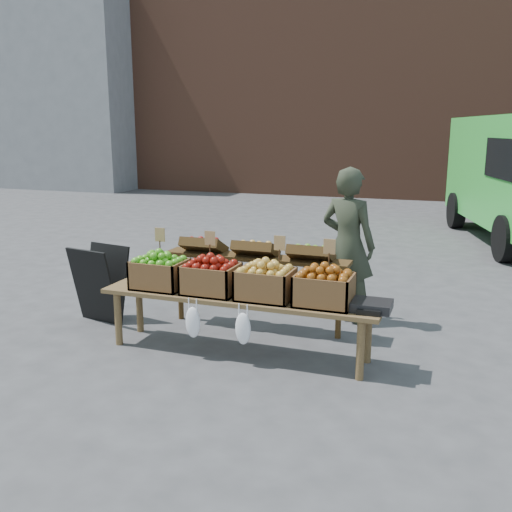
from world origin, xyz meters
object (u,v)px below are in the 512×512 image
(display_bench, at_px, (238,325))
(crate_red_apples, at_px, (266,284))
(chalkboard_sign, at_px, (100,284))
(crate_green_apples, at_px, (324,290))
(vendor, at_px, (348,245))
(crate_russet_pears, at_px, (211,279))
(back_table, at_px, (256,281))
(crate_golden_apples, at_px, (160,274))
(weighing_scale, at_px, (372,306))

(display_bench, bearing_deg, crate_red_apples, 0.00)
(chalkboard_sign, relative_size, crate_red_apples, 1.72)
(display_bench, height_order, crate_green_apples, crate_green_apples)
(vendor, bearing_deg, crate_green_apples, 107.23)
(vendor, xyz_separation_m, crate_russet_pears, (-1.05, -1.32, -0.15))
(chalkboard_sign, xyz_separation_m, back_table, (1.70, 0.38, 0.09))
(chalkboard_sign, relative_size, crate_green_apples, 1.72)
(crate_russet_pears, bearing_deg, crate_red_apples, 0.00)
(display_bench, bearing_deg, crate_green_apples, 0.00)
(vendor, xyz_separation_m, crate_golden_apples, (-1.60, -1.32, -0.15))
(vendor, distance_m, crate_golden_apples, 2.08)
(vendor, bearing_deg, back_table, 50.13)
(display_bench, height_order, crate_golden_apples, crate_golden_apples)
(crate_red_apples, height_order, crate_green_apples, same)
(crate_russet_pears, bearing_deg, vendor, 51.57)
(weighing_scale, bearing_deg, back_table, 151.63)
(crate_golden_apples, xyz_separation_m, crate_red_apples, (1.10, 0.00, 0.00))
(chalkboard_sign, distance_m, crate_green_apples, 2.64)
(back_table, bearing_deg, crate_russet_pears, -104.91)
(back_table, bearing_deg, crate_green_apples, -38.40)
(chalkboard_sign, bearing_deg, weighing_scale, 3.87)
(vendor, relative_size, crate_green_apples, 3.43)
(back_table, bearing_deg, crate_red_apples, -63.54)
(crate_green_apples, bearing_deg, crate_golden_apples, 180.00)
(crate_russet_pears, height_order, weighing_scale, crate_russet_pears)
(vendor, relative_size, display_bench, 0.63)
(back_table, relative_size, crate_green_apples, 4.20)
(crate_russet_pears, xyz_separation_m, crate_red_apples, (0.55, 0.00, 0.00))
(crate_russet_pears, xyz_separation_m, weighing_scale, (1.53, 0.00, -0.10))
(back_table, distance_m, crate_green_apples, 1.17)
(vendor, distance_m, crate_russet_pears, 1.69)
(display_bench, relative_size, weighing_scale, 7.94)
(crate_golden_apples, distance_m, weighing_scale, 2.08)
(crate_russet_pears, height_order, crate_green_apples, same)
(crate_red_apples, height_order, weighing_scale, crate_red_apples)
(crate_red_apples, bearing_deg, crate_golden_apples, 180.00)
(crate_green_apples, xyz_separation_m, weighing_scale, (0.43, 0.00, -0.10))
(weighing_scale, bearing_deg, crate_russet_pears, -180.00)
(display_bench, bearing_deg, crate_russet_pears, 180.00)
(vendor, height_order, chalkboard_sign, vendor)
(crate_green_apples, height_order, weighing_scale, crate_green_apples)
(crate_green_apples, bearing_deg, crate_red_apples, 180.00)
(crate_golden_apples, height_order, weighing_scale, crate_golden_apples)
(display_bench, height_order, weighing_scale, weighing_scale)
(vendor, height_order, crate_red_apples, vendor)
(crate_red_apples, distance_m, crate_green_apples, 0.55)
(chalkboard_sign, bearing_deg, back_table, 22.83)
(crate_golden_apples, xyz_separation_m, weighing_scale, (2.08, 0.00, -0.10))
(crate_russet_pears, bearing_deg, chalkboard_sign, 167.14)
(crate_red_apples, relative_size, weighing_scale, 1.47)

